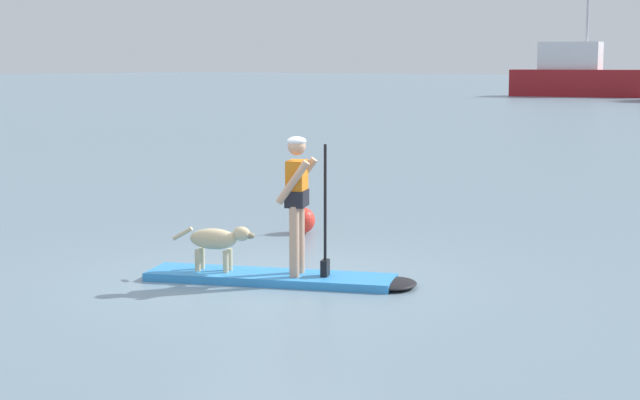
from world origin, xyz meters
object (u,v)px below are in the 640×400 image
Objects in this scene: paddleboard at (288,278)px; person_paddler at (298,195)px; moored_boat_outer at (577,76)px; dog at (217,240)px; marker_buoy at (302,220)px.

person_paddler is (0.12, 0.05, 1.03)m from paddleboard.
person_paddler is at bearing -69.04° from moored_boat_outer.
dog reaches higher than paddleboard.
paddleboard is at bearing -69.15° from moored_boat_outer.
dog is (-0.94, -0.42, -0.60)m from person_paddler.
person_paddler is 3.74m from marker_buoy.
moored_boat_outer is 11.88× the size of marker_buoy.
moored_boat_outer is at bearing 110.96° from person_paddler.
person_paddler is 1.85× the size of marker_buoy.
person_paddler is 71.55m from moored_boat_outer.
person_paddler reaches higher than paddleboard.
paddleboard is 1.04m from person_paddler.
marker_buoy is (-2.12, 2.93, 0.16)m from paddleboard.
marker_buoy is at bearing 127.87° from person_paddler.
marker_buoy is (23.36, -63.95, -1.42)m from moored_boat_outer.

